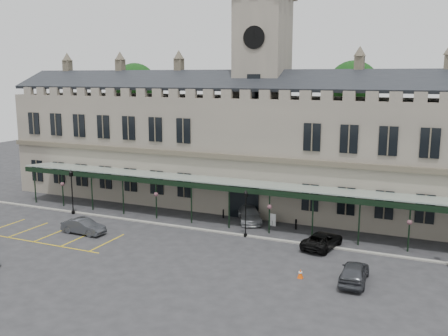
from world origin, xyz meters
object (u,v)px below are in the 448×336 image
at_px(car_taxi, 250,214).
at_px(car_van, 322,240).
at_px(station_building, 261,149).
at_px(clock_tower, 262,87).
at_px(car_left_b, 83,226).
at_px(lamp_post_left, 72,188).
at_px(car_right_a, 354,272).
at_px(traffic_cone, 300,274).
at_px(lamp_post_mid, 246,209).
at_px(sign_board, 272,220).

xyz_separation_m(car_taxi, car_van, (8.34, -4.71, -0.07)).
distance_m(station_building, clock_tower, 6.64).
height_order(station_building, car_left_b, station_building).
relative_size(station_building, lamp_post_left, 12.71).
xyz_separation_m(car_van, car_right_a, (3.66, -6.27, 0.10)).
xyz_separation_m(clock_tower, traffic_cone, (9.37, -17.70, -12.79)).
height_order(lamp_post_mid, car_right_a, lamp_post_mid).
height_order(sign_board, car_taxi, car_taxi).
bearing_deg(traffic_cone, sign_board, 117.44).
height_order(lamp_post_left, car_taxi, lamp_post_left).
bearing_deg(car_left_b, car_van, -74.86).
height_order(lamp_post_mid, car_left_b, lamp_post_mid).
height_order(station_building, lamp_post_left, station_building).
distance_m(station_building, lamp_post_mid, 11.47).
height_order(station_building, traffic_cone, station_building).
height_order(car_left_b, car_right_a, car_right_a).
distance_m(car_taxi, car_van, 9.58).
bearing_deg(car_van, car_right_a, 131.19).
xyz_separation_m(traffic_cone, car_left_b, (-20.87, 1.93, 0.37)).
bearing_deg(traffic_cone, station_building, 118.02).
relative_size(lamp_post_mid, sign_board, 3.58).
xyz_separation_m(lamp_post_left, car_van, (26.25, 0.14, -2.14)).
bearing_deg(clock_tower, car_right_a, -52.56).
xyz_separation_m(station_building, car_left_b, (-11.50, -15.68, -5.78)).
relative_size(clock_tower, lamp_post_left, 5.25).
distance_m(lamp_post_left, car_taxi, 18.67).
bearing_deg(lamp_post_mid, clock_tower, 102.63).
relative_size(lamp_post_left, lamp_post_mid, 1.10).
xyz_separation_m(station_building, traffic_cone, (9.37, -17.61, -6.14)).
bearing_deg(lamp_post_left, sign_board, 12.10).
xyz_separation_m(traffic_cone, car_right_a, (3.63, 0.72, 0.43)).
distance_m(car_van, car_right_a, 7.26).
distance_m(traffic_cone, car_van, 7.00).
xyz_separation_m(station_building, car_van, (9.34, -10.62, -5.81)).
bearing_deg(lamp_post_mid, sign_board, 74.28).
bearing_deg(lamp_post_left, station_building, 32.49).
xyz_separation_m(station_building, lamp_post_mid, (2.37, -10.51, -3.91)).
bearing_deg(clock_tower, car_van, -48.89).
relative_size(station_building, car_taxi, 11.94).
bearing_deg(lamp_post_mid, car_van, -0.88).
bearing_deg(traffic_cone, lamp_post_left, 165.40).
bearing_deg(car_taxi, lamp_post_mid, -100.76).
bearing_deg(clock_tower, lamp_post_left, -147.30).
relative_size(station_building, car_left_b, 14.31).
bearing_deg(station_building, car_taxi, -80.39).
xyz_separation_m(lamp_post_left, car_right_a, (29.90, -6.13, -2.04)).
height_order(traffic_cone, car_right_a, car_right_a).
distance_m(clock_tower, lamp_post_left, 22.58).
relative_size(clock_tower, lamp_post_mid, 5.76).
xyz_separation_m(car_taxi, car_right_a, (12.00, -10.98, 0.03)).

